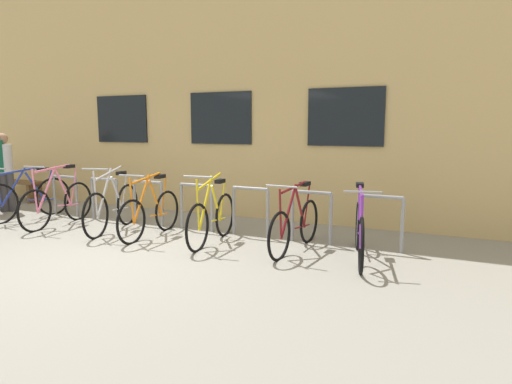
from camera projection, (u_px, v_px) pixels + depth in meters
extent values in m
plane|color=gray|center=(104.00, 258.00, 5.85)|extent=(42.00, 42.00, 0.00)
cube|color=tan|center=(281.00, 87.00, 11.16)|extent=(28.00, 6.28, 5.41)
cube|color=black|center=(122.00, 119.00, 9.43)|extent=(1.30, 0.04, 0.98)
cube|color=black|center=(220.00, 118.00, 8.44)|extent=(1.30, 0.04, 0.98)
cube|color=black|center=(345.00, 117.00, 7.45)|extent=(1.30, 0.04, 0.98)
cylinder|color=gray|center=(55.00, 195.00, 8.77)|extent=(0.05, 0.05, 0.76)
cylinder|color=gray|center=(77.00, 197.00, 8.52)|extent=(0.05, 0.05, 0.76)
cylinder|color=gray|center=(64.00, 177.00, 8.59)|extent=(0.59, 0.05, 0.05)
cylinder|color=gray|center=(93.00, 198.00, 8.36)|extent=(0.05, 0.05, 0.76)
cylinder|color=gray|center=(117.00, 201.00, 8.11)|extent=(0.05, 0.05, 0.76)
cylinder|color=gray|center=(104.00, 179.00, 8.18)|extent=(0.59, 0.05, 0.05)
cylinder|color=gray|center=(135.00, 202.00, 7.94)|extent=(0.05, 0.05, 0.76)
cylinder|color=gray|center=(162.00, 205.00, 7.70)|extent=(0.05, 0.05, 0.76)
cylinder|color=gray|center=(147.00, 182.00, 7.77)|extent=(0.59, 0.05, 0.05)
cylinder|color=gray|center=(182.00, 206.00, 7.53)|extent=(0.05, 0.05, 0.76)
cylinder|color=gray|center=(212.00, 209.00, 7.29)|extent=(0.05, 0.05, 0.76)
cylinder|color=gray|center=(196.00, 185.00, 7.35)|extent=(0.59, 0.05, 0.05)
cylinder|color=gray|center=(234.00, 211.00, 7.12)|extent=(0.05, 0.05, 0.76)
cylinder|color=gray|center=(268.00, 214.00, 6.87)|extent=(0.05, 0.05, 0.76)
cylinder|color=gray|center=(250.00, 188.00, 6.94)|extent=(0.59, 0.05, 0.05)
cylinder|color=gray|center=(292.00, 216.00, 6.70)|extent=(0.05, 0.05, 0.76)
cylinder|color=gray|center=(331.00, 219.00, 6.46)|extent=(0.05, 0.05, 0.76)
cylinder|color=gray|center=(312.00, 192.00, 6.53)|extent=(0.59, 0.05, 0.05)
cylinder|color=gray|center=(359.00, 222.00, 6.29)|extent=(0.05, 0.05, 0.76)
cylinder|color=gray|center=(402.00, 226.00, 6.05)|extent=(0.05, 0.05, 0.76)
cylinder|color=gray|center=(381.00, 197.00, 6.11)|extent=(0.59, 0.05, 0.05)
torus|color=black|center=(78.00, 201.00, 8.27)|extent=(0.11, 0.72, 0.72)
torus|color=black|center=(35.00, 211.00, 7.31)|extent=(0.11, 0.72, 0.72)
cylinder|color=pink|center=(47.00, 189.00, 7.53)|extent=(0.08, 0.49, 0.77)
cylinder|color=pink|center=(64.00, 188.00, 7.90)|extent=(0.07, 0.36, 0.71)
cylinder|color=pink|center=(53.00, 168.00, 7.63)|extent=(0.11, 0.79, 0.09)
cylinder|color=pink|center=(68.00, 205.00, 8.03)|extent=(0.07, 0.51, 0.08)
cylinder|color=pink|center=(74.00, 185.00, 8.14)|extent=(0.04, 0.20, 0.65)
cylinder|color=pink|center=(35.00, 190.00, 7.29)|extent=(0.04, 0.08, 0.70)
cube|color=black|center=(69.00, 166.00, 8.00)|extent=(0.12, 0.21, 0.06)
cylinder|color=gray|center=(34.00, 167.00, 7.26)|extent=(0.44, 0.07, 0.03)
torus|color=black|center=(225.00, 215.00, 7.06)|extent=(0.11, 0.70, 0.69)
torus|color=black|center=(197.00, 228.00, 6.15)|extent=(0.11, 0.70, 0.69)
cylinder|color=yellow|center=(205.00, 202.00, 6.35)|extent=(0.08, 0.47, 0.75)
cylinder|color=yellow|center=(216.00, 203.00, 6.71)|extent=(0.07, 0.34, 0.60)
cylinder|color=yellow|center=(210.00, 181.00, 6.45)|extent=(0.11, 0.75, 0.18)
cylinder|color=yellow|center=(219.00, 219.00, 6.83)|extent=(0.07, 0.49, 0.07)
cylinder|color=yellow|center=(223.00, 199.00, 6.93)|extent=(0.04, 0.20, 0.54)
cylinder|color=yellow|center=(198.00, 204.00, 6.12)|extent=(0.04, 0.08, 0.68)
cube|color=black|center=(220.00, 181.00, 6.81)|extent=(0.12, 0.21, 0.06)
cylinder|color=gray|center=(198.00, 177.00, 6.09)|extent=(0.44, 0.07, 0.03)
torus|color=black|center=(167.00, 211.00, 7.44)|extent=(0.08, 0.69, 0.68)
torus|color=black|center=(131.00, 222.00, 6.55)|extent=(0.08, 0.69, 0.68)
cylinder|color=orange|center=(141.00, 199.00, 6.75)|extent=(0.06, 0.46, 0.72)
cylinder|color=orange|center=(155.00, 198.00, 7.09)|extent=(0.06, 0.33, 0.63)
cylinder|color=orange|center=(147.00, 178.00, 6.84)|extent=(0.08, 0.74, 0.12)
cylinder|color=orange|center=(159.00, 215.00, 7.22)|extent=(0.05, 0.48, 0.07)
cylinder|color=orange|center=(164.00, 195.00, 7.31)|extent=(0.04, 0.20, 0.58)
cylinder|color=orange|center=(132.00, 200.00, 6.53)|extent=(0.03, 0.08, 0.66)
cube|color=black|center=(160.00, 176.00, 7.18)|extent=(0.11, 0.21, 0.06)
cylinder|color=gray|center=(132.00, 176.00, 6.50)|extent=(0.44, 0.05, 0.03)
torus|color=black|center=(309.00, 221.00, 6.65)|extent=(0.08, 0.66, 0.66)
torus|color=black|center=(279.00, 236.00, 5.75)|extent=(0.08, 0.66, 0.66)
cylinder|color=maroon|center=(289.00, 211.00, 5.95)|extent=(0.07, 0.50, 0.69)
cylinder|color=maroon|center=(300.00, 208.00, 6.31)|extent=(0.06, 0.37, 0.63)
cylinder|color=maroon|center=(294.00, 187.00, 6.06)|extent=(0.09, 0.81, 0.09)
cylinder|color=maroon|center=(302.00, 226.00, 6.43)|extent=(0.06, 0.52, 0.07)
cylinder|color=maroon|center=(307.00, 204.00, 6.53)|extent=(0.04, 0.20, 0.57)
cylinder|color=maroon|center=(280.00, 213.00, 5.73)|extent=(0.03, 0.08, 0.62)
cube|color=black|center=(305.00, 184.00, 6.41)|extent=(0.11, 0.21, 0.06)
cylinder|color=gray|center=(281.00, 186.00, 5.70)|extent=(0.44, 0.05, 0.03)
torus|color=black|center=(358.00, 226.00, 6.29)|extent=(0.20, 0.68, 0.69)
torus|color=black|center=(361.00, 246.00, 5.24)|extent=(0.20, 0.68, 0.69)
cylinder|color=#722D99|center=(361.00, 218.00, 5.48)|extent=(0.16, 0.51, 0.68)
cylinder|color=#722D99|center=(360.00, 212.00, 5.90)|extent=(0.13, 0.39, 0.65)
cylinder|color=#722D99|center=(361.00, 190.00, 5.61)|extent=(0.24, 0.84, 0.06)
cylinder|color=#722D99|center=(359.00, 232.00, 6.03)|extent=(0.15, 0.53, 0.07)
cylinder|color=#722D99|center=(359.00, 207.00, 6.16)|extent=(0.07, 0.20, 0.59)
cylinder|color=#722D99|center=(362.00, 220.00, 5.22)|extent=(0.05, 0.08, 0.61)
cube|color=black|center=(360.00, 185.00, 6.03)|extent=(0.14, 0.22, 0.06)
cylinder|color=gray|center=(363.00, 192.00, 5.19)|extent=(0.43, 0.13, 0.03)
torus|color=black|center=(53.00, 196.00, 8.76)|extent=(0.13, 0.75, 0.75)
cylinder|color=#233893|center=(13.00, 187.00, 8.07)|extent=(0.10, 0.52, 0.68)
cylinder|color=#233893|center=(35.00, 187.00, 8.43)|extent=(0.08, 0.39, 0.60)
cylinder|color=#233893|center=(22.00, 170.00, 8.18)|extent=(0.14, 0.84, 0.12)
cylinder|color=#233893|center=(41.00, 200.00, 8.54)|extent=(0.09, 0.54, 0.08)
cylinder|color=#233893|center=(48.00, 184.00, 8.65)|extent=(0.05, 0.20, 0.53)
cube|color=black|center=(43.00, 169.00, 8.53)|extent=(0.12, 0.21, 0.06)
torus|color=black|center=(128.00, 205.00, 7.87)|extent=(0.21, 0.73, 0.74)
torus|color=black|center=(96.00, 216.00, 6.87)|extent=(0.21, 0.73, 0.74)
cylinder|color=#B7B7BC|center=(104.00, 193.00, 7.10)|extent=(0.15, 0.49, 0.77)
cylinder|color=#B7B7BC|center=(117.00, 194.00, 7.50)|extent=(0.12, 0.37, 0.62)
cylinder|color=#B7B7BC|center=(109.00, 173.00, 7.22)|extent=(0.22, 0.80, 0.18)
cylinder|color=#B7B7BC|center=(121.00, 209.00, 7.63)|extent=(0.14, 0.51, 0.08)
cylinder|color=#B7B7BC|center=(125.00, 190.00, 7.75)|extent=(0.07, 0.20, 0.56)
cylinder|color=#B7B7BC|center=(95.00, 194.00, 6.85)|extent=(0.04, 0.08, 0.70)
cube|color=black|center=(121.00, 173.00, 7.62)|extent=(0.14, 0.22, 0.06)
cylinder|color=gray|center=(95.00, 169.00, 6.82)|extent=(0.43, 0.13, 0.03)
cube|color=brown|center=(17.00, 182.00, 10.35)|extent=(1.41, 0.40, 0.05)
cube|color=brown|center=(2.00, 190.00, 10.62)|extent=(0.08, 0.36, 0.43)
cube|color=brown|center=(35.00, 193.00, 10.15)|extent=(0.08, 0.36, 0.43)
cylinder|color=#3F3F42|center=(4.00, 192.00, 9.02)|extent=(0.14, 0.14, 0.82)
cylinder|color=#3F3F42|center=(11.00, 192.00, 9.08)|extent=(0.14, 0.14, 0.80)
cylinder|color=#3F3F42|center=(2.00, 192.00, 9.12)|extent=(0.14, 0.14, 0.80)
cylinder|color=silver|center=(4.00, 158.00, 9.00)|extent=(0.32, 0.32, 0.57)
sphere|color=tan|center=(2.00, 139.00, 8.94)|extent=(0.22, 0.22, 0.22)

